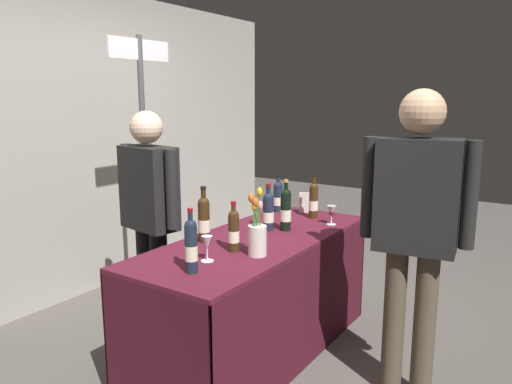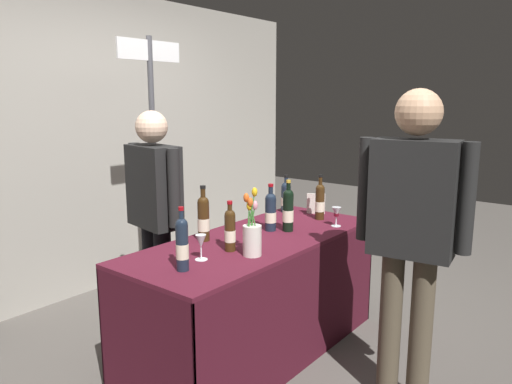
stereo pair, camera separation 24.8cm
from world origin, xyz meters
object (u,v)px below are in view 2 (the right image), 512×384
Objects in this scene: booth_signpost at (153,147)px; flower_vase at (252,235)px; vendor_presenter at (155,204)px; wine_glass_mid at (201,242)px; tasting_table at (256,274)px; featured_wine_bottle at (288,210)px; display_bottle_0 at (203,218)px; wine_glass_near_vendor at (336,213)px; taster_foreground_right at (412,222)px.

flower_vase is at bearing -106.17° from booth_signpost.
vendor_presenter is at bearing -130.41° from booth_signpost.
booth_signpost reaches higher than vendor_presenter.
tasting_table is at bearing 2.72° from wine_glass_mid.
booth_signpost is (-0.18, 1.14, 0.36)m from featured_wine_bottle.
vendor_presenter reaches higher than wine_glass_mid.
wine_glass_near_vendor is at bearing -30.21° from display_bottle_0.
flower_vase is at bearing -95.35° from display_bottle_0.
vendor_presenter reaches higher than featured_wine_bottle.
wine_glass_mid is 0.08× the size of taster_foreground_right.
taster_foreground_right reaches higher than vendor_presenter.
taster_foreground_right is at bearing -124.59° from wine_glass_near_vendor.
booth_signpost is (0.60, 1.10, 0.41)m from wine_glass_mid.
wine_glass_near_vendor is 0.88m from taster_foreground_right.
display_bottle_0 is 0.98m from booth_signpost.
tasting_table is at bearing -42.64° from display_bottle_0.
featured_wine_bottle is at bearing -19.50° from taster_foreground_right.
flower_vase is 0.93m from vendor_presenter.
booth_signpost is at bearing 73.83° from flower_vase.
wine_glass_near_vendor is 1.12m from wine_glass_mid.
tasting_table is 12.92× the size of wine_glass_mid.
tasting_table is at bearing 34.75° from flower_vase.
wine_glass_mid is at bearing 168.18° from wine_glass_near_vendor.
featured_wine_bottle is 0.16× the size of booth_signpost.
booth_signpost is (0.30, 0.35, 0.35)m from vendor_presenter.
tasting_table is 4.70× the size of flower_vase.
tasting_table is at bearing -3.13° from taster_foreground_right.
wine_glass_near_vendor is 1.26m from vendor_presenter.
featured_wine_bottle reaches higher than wine_glass_mid.
taster_foreground_right is (0.37, -0.77, 0.13)m from flower_vase.
wine_glass_mid is at bearing 177.35° from featured_wine_bottle.
tasting_table is 1.16× the size of vendor_presenter.
booth_signpost is (0.00, 2.04, 0.26)m from taster_foreground_right.
flower_vase is (-0.04, -0.42, -0.03)m from display_bottle_0.
tasting_table is 0.48m from featured_wine_bottle.
display_bottle_0 is (-0.51, 0.29, 0.00)m from featured_wine_bottle.
taster_foreground_right reaches higher than featured_wine_bottle.
flower_vase reaches higher than wine_glass_near_vendor.
booth_signpost is (0.33, 0.85, 0.36)m from display_bottle_0.
display_bottle_0 is at bearing 137.36° from tasting_table.
booth_signpost is at bearing 61.25° from wine_glass_mid.
wine_glass_near_vendor is at bearing -31.89° from featured_wine_bottle.
wine_glass_mid is 0.07× the size of booth_signpost.
wine_glass_mid is 0.09× the size of vendor_presenter.
taster_foreground_right reaches higher than flower_vase.
taster_foreground_right is (0.33, -1.19, 0.10)m from display_bottle_0.
display_bottle_0 reaches higher than wine_glass_near_vendor.
tasting_table is 1.31m from booth_signpost.
wine_glass_mid is at bearing -177.28° from tasting_table.
booth_signpost reaches higher than tasting_table.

